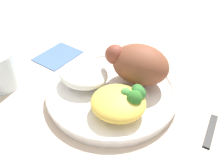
% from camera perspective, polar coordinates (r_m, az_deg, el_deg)
% --- Properties ---
extents(ground_plane, '(2.00, 2.00, 0.00)m').
position_cam_1_polar(ground_plane, '(0.51, 0.00, -2.71)').
color(ground_plane, beige).
extents(plate, '(0.26, 0.26, 0.02)m').
position_cam_1_polar(plate, '(0.50, 0.00, -1.76)').
color(plate, white).
rests_on(plate, ground_plane).
extents(roasted_chicken, '(0.13, 0.09, 0.08)m').
position_cam_1_polar(roasted_chicken, '(0.49, 6.07, 4.65)').
color(roasted_chicken, brown).
rests_on(roasted_chicken, plate).
extents(rice_pile, '(0.10, 0.09, 0.03)m').
position_cam_1_polar(rice_pile, '(0.50, -6.58, 2.18)').
color(rice_pile, white).
rests_on(rice_pile, plate).
extents(mac_cheese_with_broccoli, '(0.10, 0.10, 0.05)m').
position_cam_1_polar(mac_cheese_with_broccoli, '(0.44, 2.16, -4.01)').
color(mac_cheese_with_broccoli, '#E5BE49').
rests_on(mac_cheese_with_broccoli, plate).
extents(fork, '(0.02, 0.14, 0.01)m').
position_cam_1_polar(fork, '(0.45, 17.96, -12.31)').
color(fork, silver).
rests_on(fork, ground_plane).
extents(knife, '(0.02, 0.19, 0.01)m').
position_cam_1_polar(knife, '(0.44, 20.80, -13.62)').
color(knife, black).
rests_on(knife, ground_plane).
extents(napkin, '(0.09, 0.11, 0.00)m').
position_cam_1_polar(napkin, '(0.64, -12.36, 6.44)').
color(napkin, '#47669E').
rests_on(napkin, ground_plane).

